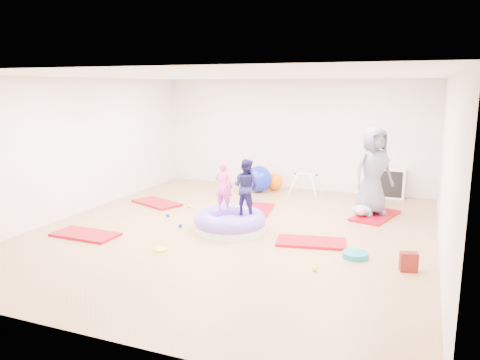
% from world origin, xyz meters
% --- Properties ---
extents(room, '(7.01, 8.01, 2.81)m').
position_xyz_m(room, '(0.00, 0.00, 1.40)').
color(room, '#A07D4C').
rests_on(room, ground).
extents(gym_mat_front_left, '(1.18, 0.61, 0.05)m').
position_xyz_m(gym_mat_front_left, '(-2.34, -1.26, 0.02)').
color(gym_mat_front_left, '#A0060E').
rests_on(gym_mat_front_left, ground).
extents(gym_mat_mid_left, '(1.31, 0.99, 0.05)m').
position_xyz_m(gym_mat_mid_left, '(-2.39, 1.19, 0.02)').
color(gym_mat_mid_left, '#A0060E').
rests_on(gym_mat_mid_left, ground).
extents(gym_mat_center_back, '(0.80, 1.31, 0.05)m').
position_xyz_m(gym_mat_center_back, '(-0.09, 1.40, 0.03)').
color(gym_mat_center_back, '#A0060E').
rests_on(gym_mat_center_back, ground).
extents(gym_mat_right, '(1.25, 0.79, 0.05)m').
position_xyz_m(gym_mat_right, '(1.49, -0.17, 0.02)').
color(gym_mat_right, '#A0060E').
rests_on(gym_mat_right, ground).
extents(gym_mat_rear_right, '(0.94, 1.38, 0.05)m').
position_xyz_m(gym_mat_rear_right, '(2.32, 1.93, 0.03)').
color(gym_mat_rear_right, '#A0060E').
rests_on(gym_mat_rear_right, ground).
extents(inflatable_cushion, '(1.32, 1.32, 0.42)m').
position_xyz_m(inflatable_cushion, '(-0.07, -0.03, 0.16)').
color(inflatable_cushion, silver).
rests_on(inflatable_cushion, ground).
extents(child_pink, '(0.35, 0.23, 0.94)m').
position_xyz_m(child_pink, '(-0.24, 0.08, 0.85)').
color(child_pink, '#FC489A').
rests_on(child_pink, inflatable_cushion).
extents(child_navy, '(0.56, 0.47, 1.02)m').
position_xyz_m(child_navy, '(0.23, 0.03, 0.89)').
color(child_navy, '#1A1749').
rests_on(child_navy, inflatable_cushion).
extents(adult_caregiver, '(1.02, 1.01, 1.78)m').
position_xyz_m(adult_caregiver, '(2.23, 1.98, 0.94)').
color(adult_caregiver, slate).
rests_on(adult_caregiver, gym_mat_rear_right).
extents(infant, '(0.39, 0.40, 0.23)m').
position_xyz_m(infant, '(2.07, 1.71, 0.17)').
color(infant, '#81AAC7').
rests_on(infant, gym_mat_rear_right).
extents(ball_pit_balls, '(3.92, 3.51, 0.08)m').
position_xyz_m(ball_pit_balls, '(-0.89, 0.58, 0.04)').
color(ball_pit_balls, '#1322AC').
rests_on(ball_pit_balls, ground).
extents(exercise_ball_blue, '(0.67, 0.67, 0.67)m').
position_xyz_m(exercise_ball_blue, '(-0.66, 3.21, 0.33)').
color(exercise_ball_blue, '#1322AC').
rests_on(exercise_ball_blue, ground).
extents(exercise_ball_orange, '(0.45, 0.45, 0.45)m').
position_xyz_m(exercise_ball_orange, '(-0.36, 3.55, 0.22)').
color(exercise_ball_orange, '#F96400').
rests_on(exercise_ball_orange, ground).
extents(infant_play_gym, '(0.71, 0.68, 0.55)m').
position_xyz_m(infant_play_gym, '(0.53, 3.26, 0.36)').
color(infant_play_gym, white).
rests_on(infant_play_gym, ground).
extents(cube_shelf, '(0.72, 0.35, 0.72)m').
position_xyz_m(cube_shelf, '(2.43, 3.79, 0.36)').
color(cube_shelf, white).
rests_on(cube_shelf, ground).
extents(balance_disc, '(0.40, 0.40, 0.09)m').
position_xyz_m(balance_disc, '(2.28, -0.58, 0.04)').
color(balance_disc, '#147D8A').
rests_on(balance_disc, ground).
extents(backpack, '(0.27, 0.21, 0.28)m').
position_xyz_m(backpack, '(3.07, -0.84, 0.14)').
color(backpack, red).
rests_on(backpack, ground).
extents(yellow_toy, '(0.20, 0.20, 0.03)m').
position_xyz_m(yellow_toy, '(-0.70, -1.44, 0.02)').
color(yellow_toy, yellow).
rests_on(yellow_toy, ground).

